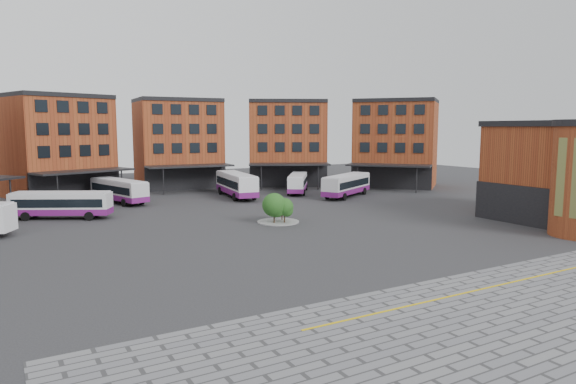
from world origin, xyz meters
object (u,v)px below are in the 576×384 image
tree_island (279,207)px  bus_d (236,184)px  bus_c (119,190)px  bus_e (298,183)px  bus_b (61,204)px  bus_f (347,185)px

tree_island → bus_d: size_ratio=0.35×
bus_c → bus_d: size_ratio=0.91×
bus_c → bus_e: 26.05m
bus_b → bus_d: (23.75, 6.58, 0.26)m
tree_island → bus_b: tree_island is taller
bus_e → bus_f: bus_f is taller
bus_d → bus_e: 10.17m
bus_c → bus_d: bus_d is taller
tree_island → bus_b: size_ratio=0.42×
bus_b → bus_e: 34.52m
bus_f → bus_c: bearing=-138.7°
bus_d → bus_f: (13.92, -7.52, -0.14)m
tree_island → bus_f: size_ratio=0.40×
tree_island → bus_c: (-11.24, 23.34, 0.03)m
bus_e → bus_d: bearing=-145.7°
tree_island → bus_b: 23.87m
bus_c → bus_e: (25.90, -2.78, -0.13)m
tree_island → bus_f: bearing=35.6°
bus_b → bus_e: size_ratio=1.07×
bus_b → bus_f: bearing=-63.3°
tree_island → bus_d: bearing=77.7°
bus_b → bus_e: bus_b is taller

